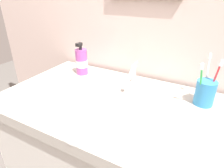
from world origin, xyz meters
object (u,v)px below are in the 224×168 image
object	(u,v)px
toothbrush_cup	(205,93)
soap_dispenser	(82,62)
toothbrush_red	(214,80)
faucet	(131,76)
toothbrush_white	(207,74)
toothbrush_green	(201,82)

from	to	relation	value
toothbrush_cup	soap_dispenser	size ratio (longest dim) A/B	0.59
toothbrush_cup	toothbrush_red	world-z (taller)	toothbrush_red
faucet	toothbrush_cup	world-z (taller)	toothbrush_cup
faucet	toothbrush_white	distance (m)	0.33
toothbrush_white	toothbrush_green	bearing A→B (deg)	-100.65
faucet	toothbrush_green	xyz separation A→B (m)	(0.31, -0.05, 0.06)
toothbrush_red	toothbrush_green	distance (m)	0.06
soap_dispenser	toothbrush_cup	bearing A→B (deg)	-1.57
faucet	toothbrush_red	bearing A→B (deg)	-1.56
soap_dispenser	toothbrush_red	bearing A→B (deg)	-0.64
faucet	toothbrush_white	xyz separation A→B (m)	(0.32, 0.02, 0.07)
toothbrush_red	soap_dispenser	bearing A→B (deg)	179.36
faucet	soap_dispenser	distance (m)	0.30
faucet	toothbrush_white	world-z (taller)	toothbrush_white
faucet	toothbrush_green	world-z (taller)	toothbrush_green
toothbrush_cup	faucet	bearing A→B (deg)	176.64
toothbrush_cup	toothbrush_white	distance (m)	0.08
faucet	toothbrush_red	size ratio (longest dim) A/B	0.85
toothbrush_cup	toothbrush_white	world-z (taller)	toothbrush_white
toothbrush_cup	soap_dispenser	world-z (taller)	soap_dispenser
toothbrush_cup	toothbrush_red	bearing A→B (deg)	24.51
toothbrush_white	faucet	bearing A→B (deg)	-176.24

